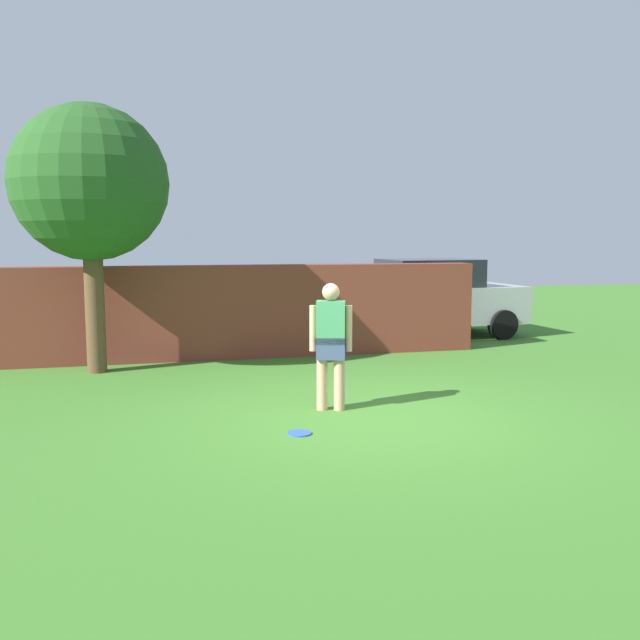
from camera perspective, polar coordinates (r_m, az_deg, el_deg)
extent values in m
plane|color=#3D7528|center=(8.33, 4.17, -8.27)|extent=(40.00, 40.00, 0.00)
cube|color=brown|center=(12.37, -9.12, 0.65)|extent=(10.00, 0.50, 1.69)
cylinder|color=brown|center=(11.53, -18.48, 1.62)|extent=(0.31, 0.31, 2.37)
sphere|color=#23511E|center=(11.52, -18.84, 10.90)|extent=(2.47, 2.47, 2.47)
cylinder|color=tan|center=(8.61, 1.64, -4.84)|extent=(0.14, 0.14, 0.85)
cylinder|color=tan|center=(8.62, 0.18, -4.83)|extent=(0.14, 0.14, 0.85)
cube|color=#3F4C72|center=(8.55, 0.91, -2.37)|extent=(0.41, 0.32, 0.28)
cube|color=#3F8C59|center=(8.50, 0.92, -0.21)|extent=(0.41, 0.32, 0.55)
sphere|color=tan|center=(8.46, 0.92, 2.38)|extent=(0.22, 0.22, 0.22)
cylinder|color=tan|center=(8.50, 2.43, -0.72)|extent=(0.09, 0.09, 0.58)
cylinder|color=tan|center=(8.52, -0.59, -0.70)|extent=(0.09, 0.09, 0.58)
cube|color=#B7B7BC|center=(15.13, 9.12, 1.30)|extent=(4.33, 2.04, 0.80)
cube|color=#1E2328|center=(15.08, 9.17, 3.95)|extent=(2.12, 1.66, 0.60)
cylinder|color=black|center=(13.83, 5.71, -0.84)|extent=(0.66, 0.27, 0.64)
cylinder|color=black|center=(15.38, 3.11, -0.03)|extent=(0.66, 0.27, 0.64)
cylinder|color=black|center=(15.15, 15.17, -0.37)|extent=(0.66, 0.27, 0.64)
cylinder|color=black|center=(16.58, 11.92, 0.33)|extent=(0.66, 0.27, 0.64)
cylinder|color=blue|center=(7.67, -1.76, -9.52)|extent=(0.27, 0.27, 0.02)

